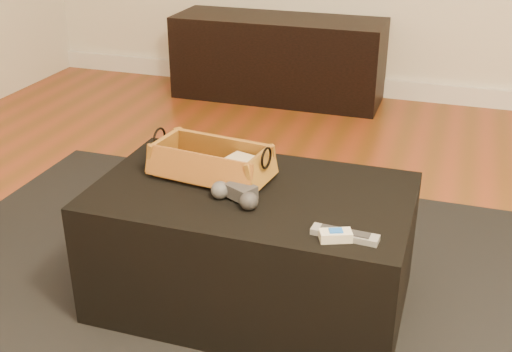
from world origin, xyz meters
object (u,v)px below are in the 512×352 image
(ottoman, at_px, (252,247))
(game_controller, at_px, (237,194))
(media_cabinet, at_px, (278,58))
(tv_remote, at_px, (204,170))
(wicker_basket, at_px, (211,164))
(silver_remote, at_px, (345,234))
(cream_gadget, at_px, (336,235))

(ottoman, relative_size, game_controller, 5.56)
(media_cabinet, xyz_separation_m, game_controller, (0.53, -2.26, 0.20))
(tv_remote, bearing_deg, media_cabinet, 101.02)
(ottoman, bearing_deg, media_cabinet, 104.20)
(media_cabinet, distance_m, wicker_basket, 2.16)
(wicker_basket, distance_m, game_controller, 0.20)
(ottoman, height_order, wicker_basket, wicker_basket)
(silver_remote, bearing_deg, wicker_basket, 153.02)
(tv_remote, distance_m, wicker_basket, 0.03)
(media_cabinet, height_order, ottoman, media_cabinet)
(silver_remote, xyz_separation_m, cream_gadget, (-0.02, -0.02, 0.00))
(media_cabinet, height_order, cream_gadget, media_cabinet)
(tv_remote, xyz_separation_m, wicker_basket, (0.02, 0.01, 0.02))
(ottoman, relative_size, wicker_basket, 2.39)
(tv_remote, bearing_deg, silver_remote, -23.71)
(game_controller, height_order, cream_gadget, game_controller)
(wicker_basket, bearing_deg, tv_remote, -150.29)
(silver_remote, bearing_deg, media_cabinet, 110.48)
(game_controller, xyz_separation_m, cream_gadget, (0.33, -0.13, -0.01))
(tv_remote, height_order, game_controller, game_controller)
(cream_gadget, bearing_deg, tv_remote, 152.24)
(ottoman, height_order, silver_remote, silver_remote)
(game_controller, distance_m, cream_gadget, 0.35)
(ottoman, xyz_separation_m, wicker_basket, (-0.16, 0.05, 0.26))
(cream_gadget, bearing_deg, media_cabinet, 109.86)
(wicker_basket, xyz_separation_m, cream_gadget, (0.47, -0.27, -0.03))
(silver_remote, bearing_deg, cream_gadget, -136.24)
(media_cabinet, bearing_deg, ottoman, -75.80)
(wicker_basket, xyz_separation_m, silver_remote, (0.49, -0.25, -0.04))
(wicker_basket, bearing_deg, cream_gadget, -29.97)
(tv_remote, distance_m, game_controller, 0.21)
(tv_remote, bearing_deg, game_controller, -38.19)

